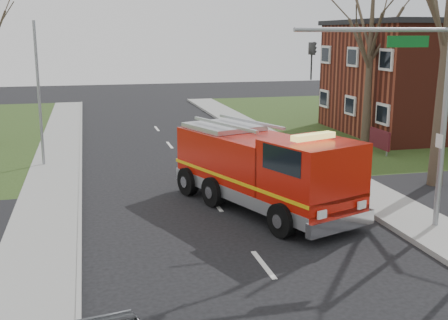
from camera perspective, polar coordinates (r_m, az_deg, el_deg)
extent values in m
plane|color=black|center=(16.16, 4.03, -10.59)|extent=(120.00, 120.00, 0.00)
cube|color=gray|center=(15.53, -18.84, -11.98)|extent=(2.40, 80.00, 0.15)
cube|color=silver|center=(36.17, 12.72, 5.43)|extent=(0.12, 1.40, 1.20)
cube|color=#4B1119|center=(31.09, 15.53, 2.07)|extent=(0.12, 2.00, 1.00)
cylinder|color=gray|center=(30.49, 16.21, 0.97)|extent=(0.08, 0.08, 0.90)
cylinder|color=gray|center=(31.86, 14.79, 1.54)|extent=(0.08, 0.08, 0.90)
cone|color=#352A1F|center=(24.57, 21.66, 10.94)|extent=(0.64, 0.64, 12.00)
cone|color=#352A1F|center=(33.05, 14.62, 10.33)|extent=(0.56, 0.56, 10.50)
cylinder|color=gray|center=(19.39, 21.40, 2.98)|extent=(0.18, 0.18, 6.80)
cylinder|color=gray|center=(17.78, 15.18, 12.66)|extent=(5.20, 0.14, 0.14)
cube|color=#0C591E|center=(18.34, 18.19, 11.36)|extent=(1.40, 0.06, 0.35)
imported|color=black|center=(16.92, 9.04, 11.77)|extent=(0.22, 0.18, 1.10)
cylinder|color=gray|center=(28.34, -18.28, 6.22)|extent=(0.14, 0.14, 7.00)
cube|color=#B21308|center=(21.65, 1.83, -0.09)|extent=(4.37, 5.94, 2.16)
cube|color=#B21308|center=(18.69, 8.92, -1.81)|extent=(3.44, 3.44, 2.47)
cube|color=#B7BABF|center=(20.91, 3.81, -3.04)|extent=(5.33, 8.45, 0.46)
cube|color=#E5B20C|center=(20.76, 3.83, -1.54)|extent=(5.34, 8.45, 0.12)
cube|color=black|center=(17.73, 11.49, -0.14)|extent=(2.26, 0.93, 0.87)
cube|color=#E5D866|center=(18.40, 9.06, 2.38)|extent=(1.67, 0.91, 0.18)
cylinder|color=black|center=(18.10, 5.90, -6.11)|extent=(0.73, 1.18, 1.13)
cylinder|color=black|center=(19.85, 11.83, -4.61)|extent=(0.73, 1.18, 1.13)
cylinder|color=black|center=(22.68, -3.68, -2.19)|extent=(0.73, 1.18, 1.13)
cylinder|color=black|center=(24.10, 1.79, -1.27)|extent=(0.73, 1.18, 1.13)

